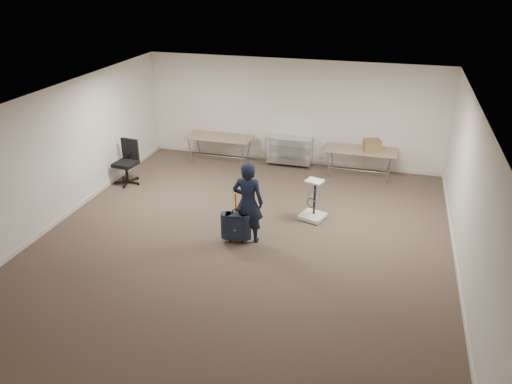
% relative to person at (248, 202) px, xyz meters
% --- Properties ---
extents(ground, '(9.00, 9.00, 0.00)m').
position_rel_person_xyz_m(ground, '(-0.08, -0.04, -0.83)').
color(ground, '#46392A').
rests_on(ground, ground).
extents(room_shell, '(8.00, 9.00, 9.00)m').
position_rel_person_xyz_m(room_shell, '(-0.08, 1.34, -0.78)').
color(room_shell, silver).
rests_on(room_shell, ground).
extents(folding_table_left, '(1.80, 0.75, 0.73)m').
position_rel_person_xyz_m(folding_table_left, '(-1.98, 3.91, -0.15)').
color(folding_table_left, '#9A7D5E').
rests_on(folding_table_left, ground).
extents(folding_table_right, '(1.80, 0.75, 0.73)m').
position_rel_person_xyz_m(folding_table_right, '(1.82, 3.91, -0.15)').
color(folding_table_right, '#9A7D5E').
rests_on(folding_table_right, ground).
extents(wire_shelf, '(1.22, 0.47, 0.80)m').
position_rel_person_xyz_m(wire_shelf, '(-0.08, 4.16, -0.39)').
color(wire_shelf, silver).
rests_on(wire_shelf, ground).
extents(person, '(0.62, 0.43, 1.66)m').
position_rel_person_xyz_m(person, '(0.00, 0.00, 0.00)').
color(person, black).
rests_on(person, ground).
extents(suitcase, '(0.41, 0.28, 1.05)m').
position_rel_person_xyz_m(suitcase, '(-0.20, -0.15, -0.47)').
color(suitcase, black).
rests_on(suitcase, ground).
extents(office_chair, '(0.66, 0.66, 1.09)m').
position_rel_person_xyz_m(office_chair, '(-3.70, 1.92, -0.50)').
color(office_chair, black).
rests_on(office_chair, ground).
extents(equipment_cart, '(0.62, 0.62, 0.90)m').
position_rel_person_xyz_m(equipment_cart, '(1.08, 1.24, -0.59)').
color(equipment_cart, silver).
rests_on(equipment_cart, ground).
extents(cardboard_box, '(0.47, 0.41, 0.30)m').
position_rel_person_xyz_m(cardboard_box, '(2.08, 3.85, 0.05)').
color(cardboard_box, olive).
rests_on(cardboard_box, folding_table_right).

